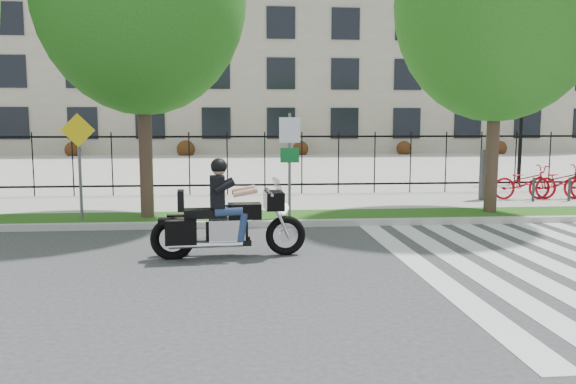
{
  "coord_description": "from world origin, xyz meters",
  "views": [
    {
      "loc": [
        -0.85,
        -8.8,
        2.37
      ],
      "look_at": [
        0.2,
        3.0,
        0.95
      ],
      "focal_mm": 35.0,
      "sensor_mm": 36.0,
      "label": 1
    }
  ],
  "objects": [
    {
      "name": "ground",
      "position": [
        0.0,
        0.0,
        0.0
      ],
      "size": [
        120.0,
        120.0,
        0.0
      ],
      "primitive_type": "plane",
      "color": "#333335",
      "rests_on": "ground"
    },
    {
      "name": "curb",
      "position": [
        0.0,
        4.1,
        0.07
      ],
      "size": [
        60.0,
        0.2,
        0.15
      ],
      "primitive_type": "cube",
      "color": "#B3B0A9",
      "rests_on": "ground"
    },
    {
      "name": "grass_verge",
      "position": [
        0.0,
        4.95,
        0.07
      ],
      "size": [
        60.0,
        1.5,
        0.15
      ],
      "primitive_type": "cube",
      "color": "#245515",
      "rests_on": "ground"
    },
    {
      "name": "sidewalk",
      "position": [
        0.0,
        7.45,
        0.07
      ],
      "size": [
        60.0,
        3.5,
        0.15
      ],
      "primitive_type": "cube",
      "color": "#A4A299",
      "rests_on": "ground"
    },
    {
      "name": "plaza",
      "position": [
        0.0,
        25.0,
        0.05
      ],
      "size": [
        80.0,
        34.0,
        0.1
      ],
      "primitive_type": "cube",
      "color": "#A4A299",
      "rests_on": "ground"
    },
    {
      "name": "crosswalk_stripes",
      "position": [
        4.83,
        0.0,
        0.01
      ],
      "size": [
        5.7,
        8.0,
        0.01
      ],
      "primitive_type": null,
      "color": "silver",
      "rests_on": "ground"
    },
    {
      "name": "iron_fence",
      "position": [
        0.0,
        9.2,
        1.15
      ],
      "size": [
        30.0,
        0.06,
        2.0
      ],
      "primitive_type": null,
      "color": "black",
      "rests_on": "sidewalk"
    },
    {
      "name": "office_building",
      "position": [
        0.0,
        44.92,
        9.97
      ],
      "size": [
        60.0,
        21.9,
        20.15
      ],
      "color": "gray",
      "rests_on": "ground"
    },
    {
      "name": "lamp_post_right",
      "position": [
        10.0,
        12.0,
        3.21
      ],
      "size": [
        1.06,
        0.7,
        4.25
      ],
      "color": "black",
      "rests_on": "ground"
    },
    {
      "name": "street_tree_2",
      "position": [
        5.59,
        4.95,
        5.37
      ],
      "size": [
        5.1,
        5.1,
        8.16
      ],
      "color": "#35251D",
      "rests_on": "grass_verge"
    },
    {
      "name": "sign_pole_regulatory",
      "position": [
        0.38,
        4.58,
        1.74
      ],
      "size": [
        0.5,
        0.09,
        2.5
      ],
      "color": "#59595B",
      "rests_on": "grass_verge"
    },
    {
      "name": "sign_pole_warning",
      "position": [
        -4.53,
        4.58,
        1.74
      ],
      "size": [
        0.78,
        0.09,
        2.49
      ],
      "color": "#59595B",
      "rests_on": "grass_verge"
    },
    {
      "name": "motorcycle_rider",
      "position": [
        -1.04,
        1.17,
        0.72
      ],
      "size": [
        2.79,
        0.85,
        2.15
      ],
      "color": "black",
      "rests_on": "ground"
    }
  ]
}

